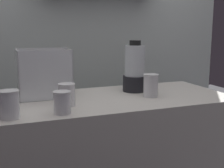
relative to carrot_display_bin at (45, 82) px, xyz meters
The scene contains 7 objects.
back_wall_unit 0.76m from the carrot_display_bin, 59.02° to the left, with size 2.60×0.24×2.50m.
carrot_display_bin is the anchor object (origin of this frame).
blender_pitcher 0.56m from the carrot_display_bin, ahead, with size 0.15×0.15×0.32m.
juice_cup_carrot_far_left 0.44m from the carrot_display_bin, 118.95° to the right, with size 0.09×0.09×0.13m.
juice_cup_carrot_left 0.40m from the carrot_display_bin, 86.88° to the right, with size 0.08×0.08×0.11m.
juice_cup_mango_middle 0.27m from the carrot_display_bin, 74.23° to the right, with size 0.09×0.09×0.12m.
juice_cup_beet_right 0.62m from the carrot_display_bin, 20.95° to the right, with size 0.09×0.09×0.13m.
Camera 1 is at (-0.60, -1.58, 1.30)m, focal length 47.39 mm.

